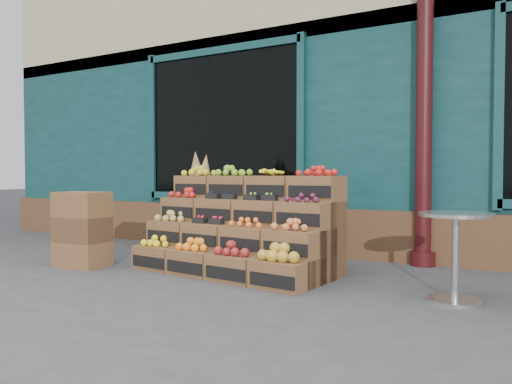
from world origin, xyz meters
The scene contains 6 objects.
ground centered at (0.00, 0.00, 0.00)m, with size 60.00×60.00×0.00m, color #3D3D40.
shop_facade centered at (0.00, 5.11, 2.40)m, with size 12.00×6.24×4.80m.
crate_display centered at (-0.43, 0.76, 0.40)m, with size 2.19×1.24×1.31m.
spare_crates centered at (-2.10, 0.11, 0.42)m, with size 0.58×0.42×0.84m.
bistro_table centered at (1.76, 0.50, 0.45)m, with size 0.58×0.58×0.72m.
shopkeeper centered at (-1.39, 2.72, 0.97)m, with size 0.71×0.46×1.94m, color #164E25.
Camera 1 is at (2.33, -3.75, 1.03)m, focal length 35.00 mm.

